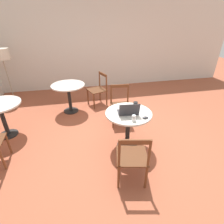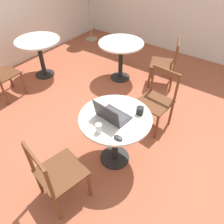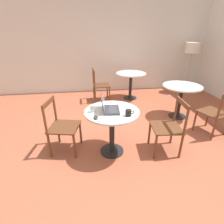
% 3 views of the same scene
% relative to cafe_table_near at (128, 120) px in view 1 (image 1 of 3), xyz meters
% --- Properties ---
extents(ground_plane, '(16.00, 16.00, 0.00)m').
position_rel_cafe_table_near_xyz_m(ground_plane, '(0.22, -0.02, -0.59)').
color(ground_plane, '#9E5138').
extents(wall_side, '(0.06, 9.40, 2.70)m').
position_rel_cafe_table_near_xyz_m(wall_side, '(3.45, -0.02, 0.76)').
color(wall_side, silver).
rests_on(wall_side, ground_plane).
extents(cafe_table_near, '(0.82, 0.82, 0.74)m').
position_rel_cafe_table_near_xyz_m(cafe_table_near, '(0.00, 0.00, 0.00)').
color(cafe_table_near, black).
rests_on(cafe_table_near, ground_plane).
extents(cafe_table_mid, '(0.82, 0.82, 0.74)m').
position_rel_cafe_table_near_xyz_m(cafe_table_mid, '(1.68, 1.05, 0.00)').
color(cafe_table_mid, black).
rests_on(cafe_table_mid, ground_plane).
extents(cafe_table_far, '(0.82, 0.82, 0.74)m').
position_rel_cafe_table_near_xyz_m(cafe_table_far, '(0.87, 2.36, 0.00)').
color(cafe_table_far, black).
rests_on(cafe_table_far, ground_plane).
extents(chair_near_right, '(0.49, 0.49, 0.88)m').
position_rel_cafe_table_near_xyz_m(chair_near_right, '(0.89, -0.09, -0.15)').
color(chair_near_right, brown).
rests_on(chair_near_right, ground_plane).
extents(chair_near_left, '(0.53, 0.53, 0.88)m').
position_rel_cafe_table_near_xyz_m(chair_near_left, '(-0.78, 0.17, -0.15)').
color(chair_near_left, brown).
rests_on(chair_near_left, ground_plane).
extents(chair_mid_front, '(0.57, 0.57, 0.88)m').
position_rel_cafe_table_near_xyz_m(chair_mid_front, '(1.96, 0.26, -0.15)').
color(chair_mid_front, brown).
rests_on(chair_mid_front, ground_plane).
extents(floor_lamp, '(0.42, 0.42, 1.48)m').
position_rel_cafe_table_near_xyz_m(floor_lamp, '(2.80, 2.73, 0.69)').
color(floor_lamp, '#9E937F').
rests_on(floor_lamp, ground_plane).
extents(laptop, '(0.30, 0.37, 0.23)m').
position_rel_cafe_table_near_xyz_m(laptop, '(-0.04, 0.02, 0.20)').
color(laptop, '#2D2D33').
rests_on(laptop, cafe_table_near).
extents(mouse, '(0.06, 0.10, 0.03)m').
position_rel_cafe_table_near_xyz_m(mouse, '(-0.25, -0.21, 0.16)').
color(mouse, '#2D2D33').
rests_on(mouse, cafe_table_near).
extents(mug, '(0.12, 0.08, 0.09)m').
position_rel_cafe_table_near_xyz_m(mug, '(0.20, -0.19, 0.19)').
color(mug, black).
rests_on(mug, cafe_table_near).
extents(drinking_glass, '(0.06, 0.06, 0.11)m').
position_rel_cafe_table_near_xyz_m(drinking_glass, '(-0.29, 0.00, 0.20)').
color(drinking_glass, silver).
rests_on(drinking_glass, cafe_table_near).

